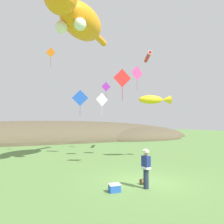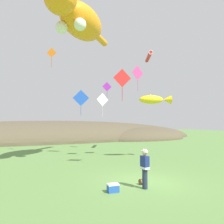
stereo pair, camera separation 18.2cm
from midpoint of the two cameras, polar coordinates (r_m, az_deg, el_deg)
ground_plane at (r=11.60m, az=9.11°, el=-17.71°), size 120.00×120.00×0.00m
distant_hill_ridge at (r=37.54m, az=-12.51°, el=-7.17°), size 56.47×16.61×6.46m
festival_attendant at (r=10.37m, az=9.07°, el=-14.13°), size 0.30×0.44×1.77m
kite_spool at (r=11.17m, az=8.03°, el=-17.59°), size 0.12×0.27×0.27m
picnic_cooler at (r=9.97m, az=0.82°, el=-19.21°), size 0.51×0.36×0.36m
kite_giant_cat at (r=17.52m, az=-8.57°, el=22.94°), size 6.75×7.18×2.77m
kite_fish_windsock at (r=18.33m, az=11.38°, el=3.22°), size 2.78×1.51×0.83m
kite_tube_streamer at (r=23.37m, az=9.80°, el=14.04°), size 1.68×2.86×0.44m
kite_diamond_pink at (r=18.54m, az=7.00°, el=10.06°), size 1.21×0.26×2.13m
kite_diamond_red at (r=14.66m, az=3.03°, el=8.80°), size 1.23×0.21×2.14m
kite_diamond_orange at (r=21.42m, az=-15.27°, el=14.66°), size 0.80×0.46×1.81m
kite_diamond_violet at (r=23.54m, az=-1.10°, el=6.58°), size 1.03×0.13×1.93m
kite_diamond_white at (r=18.55m, az=-2.21°, el=3.20°), size 1.12×0.18×2.03m
kite_diamond_blue at (r=20.39m, az=-7.87°, el=3.61°), size 1.42×0.53×2.41m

